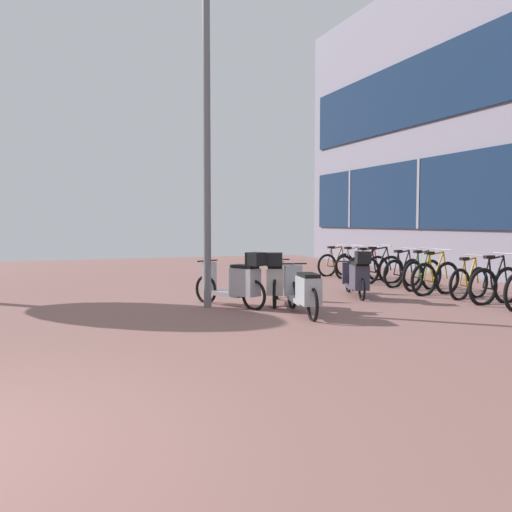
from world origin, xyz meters
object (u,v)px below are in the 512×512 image
object	(u,v)px
bicycle_rack_02	(495,285)
lamp_post	(207,114)
bicycle_rack_07	(379,270)
scooter_far	(304,292)
bicycle_rack_08	(368,268)
bicycle_rack_10	(336,264)
bicycle_rack_09	(352,266)
scooter_extra	(237,282)
bicycle_rack_04	(435,278)
bicycle_rack_06	(403,273)
bicycle_rack_05	(422,275)
scooter_mid	(358,276)
bicycle_rack_03	(469,283)
scooter_near	(275,280)

from	to	relation	value
bicycle_rack_02	lamp_post	bearing A→B (deg)	163.38
bicycle_rack_07	scooter_far	world-z (taller)	bicycle_rack_07
bicycle_rack_08	bicycle_rack_10	bearing A→B (deg)	95.04
bicycle_rack_08	bicycle_rack_09	xyz separation A→B (m)	(-0.03, 0.75, -0.00)
bicycle_rack_02	bicycle_rack_08	distance (m)	4.53
bicycle_rack_08	scooter_extra	distance (m)	5.76
lamp_post	bicycle_rack_04	bearing A→B (deg)	-0.89
bicycle_rack_06	scooter_far	size ratio (longest dim) A/B	0.71
bicycle_rack_04	scooter_far	world-z (taller)	bicycle_rack_04
bicycle_rack_04	bicycle_rack_06	world-z (taller)	bicycle_rack_04
bicycle_rack_02	bicycle_rack_05	distance (m)	2.26
bicycle_rack_02	scooter_mid	distance (m)	2.65
bicycle_rack_03	bicycle_rack_09	world-z (taller)	bicycle_rack_09
scooter_near	lamp_post	bearing A→B (deg)	172.47
bicycle_rack_06	scooter_near	xyz separation A→B (m)	(-4.08, -1.60, 0.13)
scooter_mid	bicycle_rack_06	bearing A→B (deg)	32.16
bicycle_rack_10	scooter_extra	bearing A→B (deg)	-135.16
bicycle_rack_02	bicycle_rack_09	bearing A→B (deg)	90.25
bicycle_rack_04	bicycle_rack_08	world-z (taller)	bicycle_rack_04
bicycle_rack_02	scooter_near	xyz separation A→B (m)	(-4.02, 1.42, 0.11)
bicycle_rack_08	lamp_post	distance (m)	6.88
bicycle_rack_04	scooter_extra	bearing A→B (deg)	-178.30
bicycle_rack_09	scooter_mid	size ratio (longest dim) A/B	0.77
bicycle_rack_06	scooter_mid	world-z (taller)	scooter_mid
bicycle_rack_04	bicycle_rack_08	distance (m)	3.03
scooter_extra	bicycle_rack_07	bearing A→B (deg)	27.22
scooter_far	bicycle_rack_08	bearing A→B (deg)	47.39
bicycle_rack_04	lamp_post	distance (m)	6.04
bicycle_rack_05	bicycle_rack_09	world-z (taller)	bicycle_rack_05
lamp_post	bicycle_rack_09	bearing A→B (deg)	34.86
bicycle_rack_04	scooter_far	xyz separation A→B (m)	(-3.85, -1.39, 0.05)
bicycle_rack_04	bicycle_rack_07	bearing A→B (deg)	88.81
bicycle_rack_03	bicycle_rack_05	bearing A→B (deg)	89.97
bicycle_rack_09	bicycle_rack_10	size ratio (longest dim) A/B	1.00
scooter_mid	scooter_extra	size ratio (longest dim) A/B	1.04
scooter_far	bicycle_rack_06	bearing A→B (deg)	35.29
bicycle_rack_05	bicycle_rack_06	size ratio (longest dim) A/B	1.02
bicycle_rack_10	scooter_mid	xyz separation A→B (m)	(-1.91, -4.33, 0.12)
bicycle_rack_02	scooter_extra	world-z (taller)	scooter_extra
bicycle_rack_08	bicycle_rack_10	xyz separation A→B (m)	(-0.13, 1.51, -0.01)
bicycle_rack_04	bicycle_rack_09	xyz separation A→B (m)	(0.17, 3.77, -0.02)
bicycle_rack_03	bicycle_rack_10	world-z (taller)	bicycle_rack_10
bicycle_rack_05	bicycle_rack_07	bearing A→B (deg)	97.19
scooter_mid	scooter_extra	world-z (taller)	scooter_extra
bicycle_rack_05	bicycle_rack_06	bearing A→B (deg)	89.50
bicycle_rack_03	bicycle_rack_05	world-z (taller)	bicycle_rack_05
bicycle_rack_03	bicycle_rack_07	world-z (taller)	bicycle_rack_07
bicycle_rack_10	scooter_far	world-z (taller)	bicycle_rack_10
scooter_extra	lamp_post	size ratio (longest dim) A/B	0.26
bicycle_rack_04	scooter_near	world-z (taller)	scooter_near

